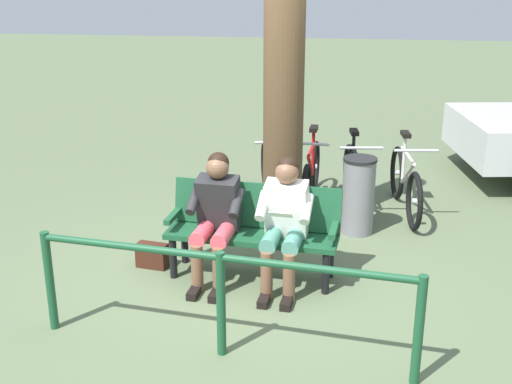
# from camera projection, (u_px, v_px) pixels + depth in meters

# --- Properties ---
(ground_plane) EXTENTS (40.00, 40.00, 0.00)m
(ground_plane) POSITION_uv_depth(u_px,v_px,m) (251.00, 286.00, 6.12)
(ground_plane) COLOR #566647
(bench) EXTENTS (1.64, 0.62, 0.87)m
(bench) POSITION_uv_depth(u_px,v_px,m) (254.00, 224.00, 6.20)
(bench) COLOR #194C2D
(bench) RESTS_ON ground
(person_reading) EXTENTS (0.52, 0.79, 1.20)m
(person_reading) POSITION_uv_depth(u_px,v_px,m) (285.00, 218.00, 5.93)
(person_reading) COLOR white
(person_reading) RESTS_ON ground
(person_companion) EXTENTS (0.52, 0.79, 1.20)m
(person_companion) POSITION_uv_depth(u_px,v_px,m) (216.00, 212.00, 6.06)
(person_companion) COLOR #262628
(person_companion) RESTS_ON ground
(handbag) EXTENTS (0.32, 0.19, 0.24)m
(handbag) POSITION_uv_depth(u_px,v_px,m) (152.00, 255.00, 6.46)
(handbag) COLOR #3F1E14
(handbag) RESTS_ON ground
(tree_trunk) EXTENTS (0.42, 0.42, 3.72)m
(tree_trunk) POSITION_uv_depth(u_px,v_px,m) (284.00, 63.00, 6.66)
(tree_trunk) COLOR #4C3823
(tree_trunk) RESTS_ON ground
(litter_bin) EXTENTS (0.36, 0.36, 0.85)m
(litter_bin) POSITION_uv_depth(u_px,v_px,m) (358.00, 196.00, 7.17)
(litter_bin) COLOR slate
(litter_bin) RESTS_ON ground
(bicycle_purple) EXTENTS (0.48, 1.68, 0.94)m
(bicycle_purple) POSITION_uv_depth(u_px,v_px,m) (405.00, 184.00, 7.76)
(bicycle_purple) COLOR black
(bicycle_purple) RESTS_ON ground
(bicycle_blue) EXTENTS (0.48, 1.67, 0.94)m
(bicycle_blue) POSITION_uv_depth(u_px,v_px,m) (354.00, 181.00, 7.86)
(bicycle_blue) COLOR black
(bicycle_blue) RESTS_ON ground
(bicycle_black) EXTENTS (0.48, 1.68, 0.94)m
(bicycle_black) POSITION_uv_depth(u_px,v_px,m) (311.00, 176.00, 8.02)
(bicycle_black) COLOR black
(bicycle_black) RESTS_ON ground
(bicycle_green) EXTENTS (0.56, 1.65, 0.94)m
(bicycle_green) POSITION_uv_depth(u_px,v_px,m) (271.00, 175.00, 8.09)
(bicycle_green) COLOR black
(bicycle_green) RESTS_ON ground
(railing_fence) EXTENTS (2.92, 0.45, 0.85)m
(railing_fence) POSITION_uv_depth(u_px,v_px,m) (221.00, 285.00, 4.88)
(railing_fence) COLOR #194C2D
(railing_fence) RESTS_ON ground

